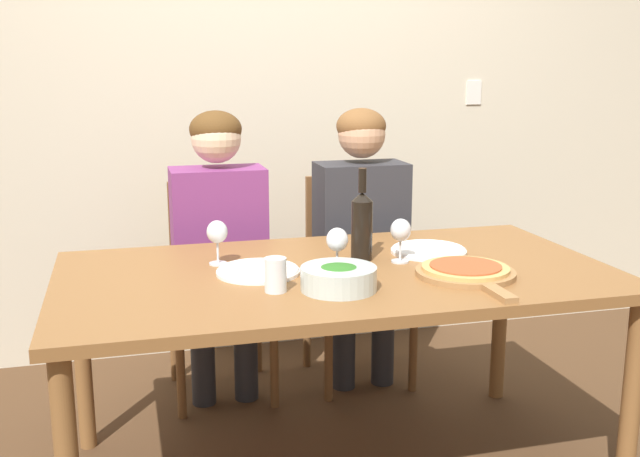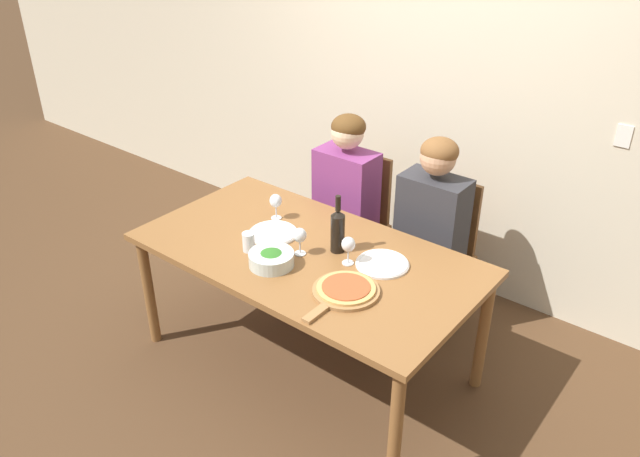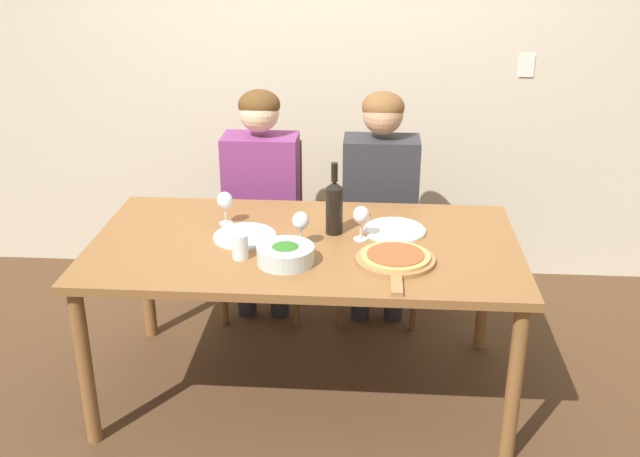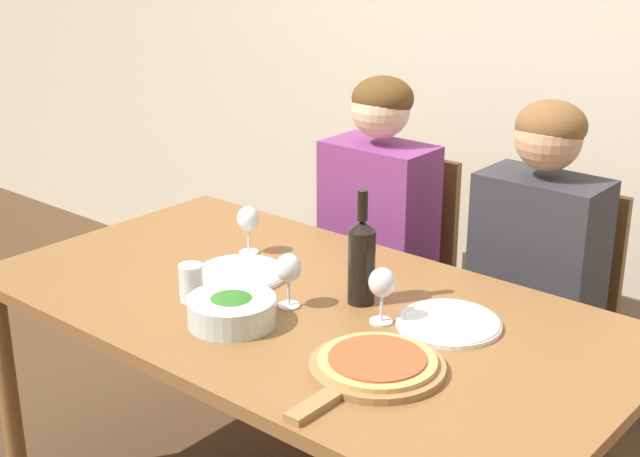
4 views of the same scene
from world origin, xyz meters
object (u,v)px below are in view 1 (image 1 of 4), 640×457
at_px(broccoli_bowl, 339,278).
at_px(wine_glass_right, 401,232).
at_px(wine_bottle, 362,224).
at_px(water_tumbler, 276,275).
at_px(pizza_on_board, 467,272).
at_px(person_woman, 219,230).
at_px(dinner_plate_left, 258,271).
at_px(wine_glass_left, 217,234).
at_px(chair_right, 354,270).
at_px(dinner_plate_right, 429,250).
at_px(chair_left, 218,280).
at_px(wine_glass_centre, 337,242).
at_px(person_man, 362,222).

xyz_separation_m(broccoli_bowl, wine_glass_right, (0.29, 0.25, 0.07)).
bearing_deg(wine_bottle, water_tumbler, -141.61).
bearing_deg(pizza_on_board, wine_glass_right, 123.25).
relative_size(person_woman, dinner_plate_left, 4.51).
distance_m(wine_bottle, wine_glass_left, 0.49).
bearing_deg(chair_right, wine_glass_left, -136.16).
distance_m(chair_right, pizza_on_board, 1.04).
bearing_deg(dinner_plate_right, chair_left, 133.84).
distance_m(person_woman, wine_bottle, 0.75).
distance_m(wine_bottle, wine_glass_right, 0.14).
bearing_deg(person_woman, wine_glass_right, -52.35).
distance_m(broccoli_bowl, dinner_plate_left, 0.31).
bearing_deg(wine_glass_centre, chair_right, 69.11).
bearing_deg(broccoli_bowl, pizza_on_board, 4.36).
distance_m(wine_bottle, broccoli_bowl, 0.37).
height_order(wine_bottle, wine_glass_right, wine_bottle).
height_order(wine_bottle, wine_glass_centre, wine_bottle).
bearing_deg(pizza_on_board, wine_glass_centre, 160.69).
xyz_separation_m(wine_bottle, broccoli_bowl, (-0.17, -0.32, -0.09)).
xyz_separation_m(dinner_plate_left, wine_glass_left, (-0.11, 0.15, 0.10)).
bearing_deg(wine_glass_right, chair_right, 83.76).
height_order(wine_glass_right, water_tumbler, wine_glass_right).
bearing_deg(water_tumbler, wine_glass_left, 109.75).
distance_m(wine_bottle, dinner_plate_right, 0.29).
bearing_deg(person_man, wine_glass_right, -97.24).
xyz_separation_m(pizza_on_board, wine_glass_centre, (-0.39, 0.14, 0.09)).
bearing_deg(water_tumbler, wine_bottle, 38.39).
distance_m(chair_left, wine_glass_right, 1.02).
distance_m(wine_glass_centre, water_tumbler, 0.27).
bearing_deg(wine_glass_left, wine_glass_right, -12.29).
distance_m(broccoli_bowl, wine_glass_right, 0.39).
height_order(person_man, water_tumbler, person_man).
distance_m(chair_left, wine_bottle, 0.91).
bearing_deg(water_tumbler, wine_glass_right, 24.70).
xyz_separation_m(person_man, wine_glass_right, (-0.09, -0.68, 0.11)).
bearing_deg(dinner_plate_right, person_man, 95.64).
relative_size(person_man, dinner_plate_left, 4.51).
bearing_deg(chair_left, chair_right, 0.00).
bearing_deg(dinner_plate_right, pizza_on_board, -90.49).
relative_size(person_man, wine_glass_right, 8.04).
relative_size(chair_right, wine_glass_left, 5.97).
bearing_deg(wine_glass_right, wine_glass_left, 167.71).
height_order(chair_left, broccoli_bowl, chair_left).
bearing_deg(water_tumbler, person_woman, 93.15).
bearing_deg(person_man, chair_right, 90.00).
height_order(chair_right, wine_glass_centre, chair_right).
height_order(person_woman, wine_glass_centre, person_woman).
bearing_deg(wine_glass_left, wine_glass_centre, -30.76).
relative_size(dinner_plate_right, wine_glass_left, 1.78).
bearing_deg(person_woman, dinner_plate_left, -87.21).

